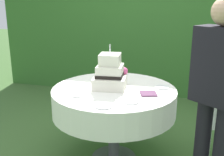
{
  "coord_description": "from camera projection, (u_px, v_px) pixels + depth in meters",
  "views": [
    {
      "loc": [
        0.64,
        -2.44,
        1.6
      ],
      "look_at": [
        -0.02,
        0.01,
        0.85
      ],
      "focal_mm": 44.85,
      "sensor_mm": 36.0,
      "label": 1
    }
  ],
  "objects": [
    {
      "name": "foliage_hedge",
      "position": [
        149.0,
        6.0,
        4.52
      ],
      "size": [
        5.05,
        0.41,
        2.88
      ],
      "primitive_type": "cube",
      "color": "#336628",
      "rests_on": "ground_plane"
    },
    {
      "name": "cake_table",
      "position": [
        114.0,
        101.0,
        2.69
      ],
      "size": [
        1.18,
        1.18,
        0.75
      ],
      "color": "#4C4C51",
      "rests_on": "ground_plane"
    },
    {
      "name": "wedding_cake",
      "position": [
        110.0,
        74.0,
        2.66
      ],
      "size": [
        0.33,
        0.33,
        0.42
      ],
      "color": "silver",
      "rests_on": "cake_table"
    },
    {
      "name": "serving_plate_near",
      "position": [
        131.0,
        102.0,
        2.31
      ],
      "size": [
        0.13,
        0.13,
        0.01
      ],
      "primitive_type": "cylinder",
      "color": "white",
      "rests_on": "cake_table"
    },
    {
      "name": "serving_plate_far",
      "position": [
        162.0,
        87.0,
        2.68
      ],
      "size": [
        0.14,
        0.14,
        0.01
      ],
      "primitive_type": "cylinder",
      "color": "white",
      "rests_on": "cake_table"
    },
    {
      "name": "serving_plate_left",
      "position": [
        104.0,
        106.0,
        2.22
      ],
      "size": [
        0.14,
        0.14,
        0.01
      ],
      "primitive_type": "cylinder",
      "color": "white",
      "rests_on": "cake_table"
    },
    {
      "name": "serving_plate_right",
      "position": [
        78.0,
        95.0,
        2.46
      ],
      "size": [
        0.11,
        0.11,
        0.01
      ],
      "primitive_type": "cylinder",
      "color": "white",
      "rests_on": "cake_table"
    },
    {
      "name": "napkin_stack",
      "position": [
        148.0,
        94.0,
        2.51
      ],
      "size": [
        0.18,
        0.18,
        0.01
      ],
      "primitive_type": "cube",
      "rotation": [
        0.0,
        0.0,
        0.3
      ],
      "color": "#603856",
      "rests_on": "cake_table"
    },
    {
      "name": "standing_person",
      "position": [
        217.0,
        93.0,
        2.02
      ],
      "size": [
        0.41,
        0.37,
        1.6
      ],
      "color": "black",
      "rests_on": "ground_plane"
    }
  ]
}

